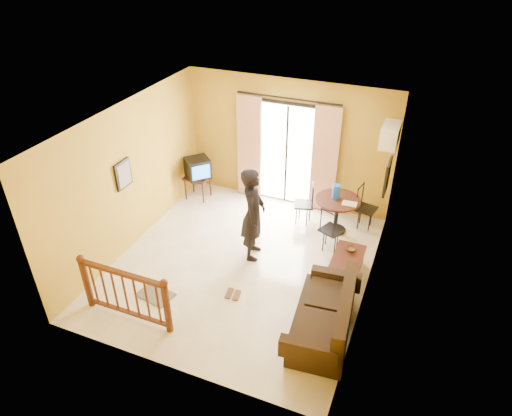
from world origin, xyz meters
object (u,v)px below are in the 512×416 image
at_px(coffee_table, 347,263).
at_px(dining_table, 337,206).
at_px(standing_person, 253,214).
at_px(sofa, 326,318).
at_px(television, 198,168).

bearing_deg(coffee_table, dining_table, 111.37).
height_order(dining_table, standing_person, standing_person).
relative_size(sofa, standing_person, 1.01).
xyz_separation_m(dining_table, coffee_table, (0.51, -1.31, -0.32)).
xyz_separation_m(television, sofa, (3.72, -2.89, -0.45)).
height_order(television, sofa, television).
xyz_separation_m(television, standing_person, (1.95, -1.49, 0.15)).
xyz_separation_m(sofa, standing_person, (-1.78, 1.40, 0.60)).
bearing_deg(sofa, coffee_table, 84.75).
bearing_deg(standing_person, dining_table, -55.55).
relative_size(coffee_table, sofa, 0.50).
height_order(television, dining_table, television).
height_order(dining_table, coffee_table, dining_table).
distance_m(dining_table, standing_person, 1.89).
bearing_deg(coffee_table, sofa, -89.80).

